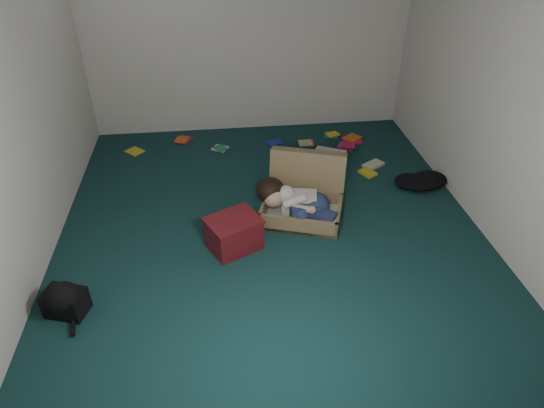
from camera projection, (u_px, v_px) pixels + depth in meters
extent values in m
plane|color=#133637|center=(270.00, 225.00, 4.73)|extent=(4.50, 4.50, 0.00)
plane|color=white|center=(248.00, 29.00, 5.85)|extent=(4.50, 0.00, 4.50)
plane|color=white|center=(330.00, 290.00, 2.15)|extent=(4.50, 0.00, 4.50)
plane|color=white|center=(17.00, 111.00, 3.80)|extent=(0.00, 4.50, 4.50)
plane|color=white|center=(498.00, 88.00, 4.20)|extent=(0.00, 4.50, 4.50)
cube|color=olive|center=(301.00, 211.00, 4.78)|extent=(0.90, 0.76, 0.18)
cube|color=beige|center=(301.00, 215.00, 4.80)|extent=(0.82, 0.68, 0.02)
cube|color=olive|center=(307.00, 177.00, 4.96)|extent=(0.80, 0.47, 0.56)
cube|color=beige|center=(299.00, 204.00, 4.71)|extent=(0.36, 0.24, 0.24)
sphere|color=tan|center=(274.00, 197.00, 4.69)|extent=(0.21, 0.21, 0.21)
ellipsoid|color=black|center=(271.00, 190.00, 4.72)|extent=(0.28, 0.29, 0.24)
ellipsoid|color=navy|center=(316.00, 205.00, 4.69)|extent=(0.25, 0.29, 0.24)
cube|color=navy|center=(305.00, 212.00, 4.61)|extent=(0.29, 0.16, 0.15)
cube|color=navy|center=(322.00, 217.00, 4.59)|extent=(0.29, 0.26, 0.12)
sphere|color=white|center=(333.00, 218.00, 4.61)|extent=(0.12, 0.12, 0.12)
sphere|color=white|center=(332.00, 224.00, 4.56)|extent=(0.11, 0.11, 0.11)
cylinder|color=tan|center=(303.00, 208.00, 4.56)|extent=(0.21, 0.13, 0.07)
cube|color=maroon|center=(234.00, 235.00, 4.37)|extent=(0.54, 0.50, 0.29)
cube|color=maroon|center=(233.00, 220.00, 4.28)|extent=(0.57, 0.52, 0.02)
cube|color=black|center=(329.00, 155.00, 5.86)|extent=(0.52, 0.47, 0.05)
cube|color=white|center=(329.00, 153.00, 5.85)|extent=(0.46, 0.42, 0.01)
cube|color=yellow|center=(135.00, 151.00, 5.98)|extent=(0.20, 0.15, 0.02)
cube|color=#D11B48|center=(184.00, 140.00, 6.24)|extent=(0.24, 0.23, 0.02)
cube|color=silver|center=(220.00, 148.00, 6.04)|extent=(0.19, 0.23, 0.02)
cube|color=#1F2DAC|center=(275.00, 143.00, 6.17)|extent=(0.21, 0.24, 0.02)
cube|color=orange|center=(306.00, 143.00, 6.16)|extent=(0.24, 0.23, 0.02)
cube|color=#248554|center=(331.00, 135.00, 6.34)|extent=(0.21, 0.16, 0.02)
cube|color=#A6298A|center=(346.00, 147.00, 6.07)|extent=(0.24, 0.24, 0.02)
cube|color=beige|center=(373.00, 165.00, 5.69)|extent=(0.18, 0.22, 0.02)
cube|color=yellow|center=(368.00, 173.00, 5.54)|extent=(0.22, 0.24, 0.02)
cube|color=#D11B48|center=(352.00, 141.00, 6.22)|extent=(0.24, 0.22, 0.02)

